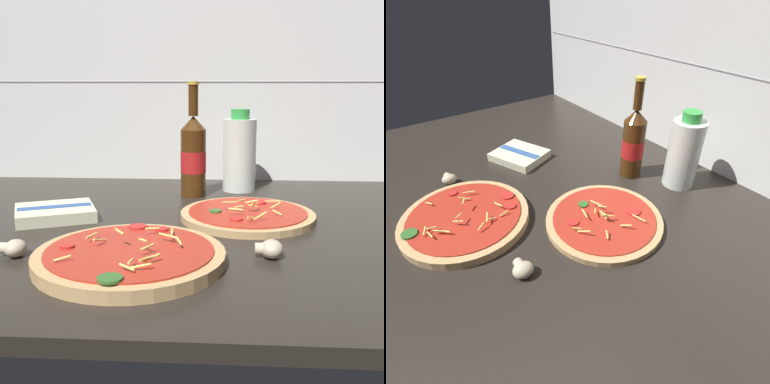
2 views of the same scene
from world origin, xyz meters
TOP-DOWN VIEW (x-y plane):
  - counter_slab at (0.00, 0.00)cm, footprint 160.00×90.00cm
  - tile_backsplash at (0.00, 45.50)cm, footprint 160.00×1.13cm
  - pizza_near at (-11.20, -22.41)cm, footprint 29.36×29.36cm
  - pizza_far at (7.98, 3.83)cm, footprint 27.27×27.27cm
  - beer_bottle at (-4.31, 23.95)cm, footprint 6.19×6.19cm
  - oil_bottle at (7.10, 31.26)cm, footprint 8.41×8.41cm
  - mushroom_left at (-30.13, -20.61)cm, footprint 4.20×4.00cm
  - mushroom_right at (10.46, -18.63)cm, footprint 4.44×4.22cm
  - dish_towel at (-31.26, 1.72)cm, footprint 19.13×17.75cm

SIDE VIEW (x-z plane):
  - counter_slab at x=0.00cm, z-range 0.00..2.50cm
  - pizza_far at x=7.98cm, z-range 1.13..5.53cm
  - pizza_near at x=-11.20cm, z-range 1.03..6.23cm
  - dish_towel at x=-31.26cm, z-range 2.43..4.99cm
  - mushroom_left at x=-30.13cm, z-range 2.50..5.30cm
  - mushroom_right at x=10.46cm, z-range 2.50..5.46cm
  - oil_bottle at x=7.10cm, z-range 1.66..22.46cm
  - beer_bottle at x=-4.31cm, z-range -1.15..26.41cm
  - tile_backsplash at x=0.00cm, z-range 0.00..60.00cm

